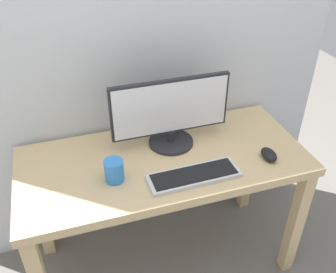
% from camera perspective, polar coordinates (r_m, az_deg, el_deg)
% --- Properties ---
extents(ground_plane, '(6.00, 6.00, 0.00)m').
position_cam_1_polar(ground_plane, '(2.35, -0.52, -18.04)').
color(ground_plane, slate).
extents(desk, '(1.40, 0.63, 0.76)m').
position_cam_1_polar(desk, '(1.88, -0.62, -5.86)').
color(desk, tan).
rests_on(desk, ground_plane).
extents(monitor, '(0.59, 0.23, 0.35)m').
position_cam_1_polar(monitor, '(1.82, 0.39, 3.73)').
color(monitor, '#232328').
rests_on(monitor, desk).
extents(keyboard_primary, '(0.43, 0.15, 0.02)m').
position_cam_1_polar(keyboard_primary, '(1.69, 4.00, -6.00)').
color(keyboard_primary, silver).
rests_on(keyboard_primary, desk).
extents(mouse, '(0.07, 0.11, 0.04)m').
position_cam_1_polar(mouse, '(1.86, 15.21, -2.67)').
color(mouse, black).
rests_on(mouse, desk).
extents(coffee_mug, '(0.09, 0.09, 0.11)m').
position_cam_1_polar(coffee_mug, '(1.67, -8.26, -5.21)').
color(coffee_mug, '#337FD8').
rests_on(coffee_mug, desk).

